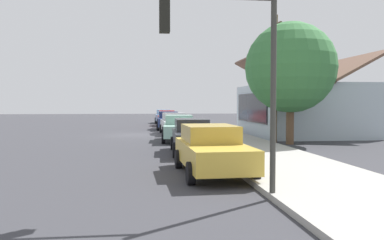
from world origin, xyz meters
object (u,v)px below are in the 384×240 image
at_px(car_navy, 168,120).
at_px(car_charcoal, 192,136).
at_px(shade_tree, 291,68).
at_px(traffic_light_main, 230,54).
at_px(car_seafoam, 179,128).
at_px(car_skyblue, 163,116).
at_px(car_cherry, 167,118).
at_px(car_silver, 174,123).
at_px(car_mustard, 212,149).
at_px(fire_hydrant_red, 201,131).
at_px(utility_pole_wooden, 275,76).

distance_m(car_navy, car_charcoal, 16.91).
bearing_deg(shade_tree, traffic_light_main, -26.53).
relative_size(car_navy, car_seafoam, 0.94).
height_order(car_navy, car_seafoam, same).
height_order(car_seafoam, traffic_light_main, traffic_light_main).
height_order(car_charcoal, shade_tree, shade_tree).
bearing_deg(car_skyblue, car_cherry, 3.52).
height_order(car_navy, car_charcoal, same).
height_order(car_cherry, car_silver, same).
distance_m(car_silver, traffic_light_main, 20.89).
xyz_separation_m(car_skyblue, car_charcoal, (28.46, -0.02, 0.00)).
height_order(car_mustard, traffic_light_main, traffic_light_main).
relative_size(car_silver, fire_hydrant_red, 6.58).
xyz_separation_m(car_silver, shade_tree, (8.33, 5.96, 3.52)).
bearing_deg(car_seafoam, car_navy, -176.54).
relative_size(car_skyblue, car_navy, 0.98).
relative_size(car_mustard, utility_pole_wooden, 0.64).
bearing_deg(car_charcoal, car_navy, -177.54).
relative_size(car_skyblue, car_cherry, 0.92).
height_order(car_cherry, car_charcoal, same).
distance_m(car_navy, car_silver, 5.28).
bearing_deg(car_navy, car_charcoal, 1.85).
xyz_separation_m(shade_tree, fire_hydrant_red, (-4.13, -4.52, -3.84)).
xyz_separation_m(shade_tree, utility_pole_wooden, (-1.06, -0.52, -0.41)).
distance_m(car_cherry, car_charcoal, 22.84).
xyz_separation_m(car_navy, traffic_light_main, (26.00, -0.08, 2.68)).
height_order(car_seafoam, fire_hydrant_red, car_seafoam).
relative_size(car_cherry, shade_tree, 0.69).
bearing_deg(shade_tree, fire_hydrant_red, -132.42).
distance_m(car_charcoal, shade_tree, 7.70).
distance_m(car_mustard, utility_pole_wooden, 11.75).
xyz_separation_m(car_navy, car_silver, (5.28, 0.14, 0.00)).
bearing_deg(utility_pole_wooden, fire_hydrant_red, -127.56).
bearing_deg(traffic_light_main, car_seafoam, 179.66).
relative_size(car_navy, utility_pole_wooden, 0.60).
distance_m(traffic_light_main, utility_pole_wooden, 14.59).
xyz_separation_m(car_skyblue, traffic_light_main, (37.55, -0.20, 2.68)).
height_order(car_navy, traffic_light_main, traffic_light_main).
distance_m(car_skyblue, shade_tree, 26.10).
relative_size(car_mustard, shade_tree, 0.70).
bearing_deg(car_charcoal, car_seafoam, -176.96).
distance_m(car_skyblue, car_mustard, 34.02).
bearing_deg(car_skyblue, utility_pole_wooden, 15.52).
bearing_deg(car_silver, car_skyblue, 178.49).
relative_size(car_navy, traffic_light_main, 0.87).
bearing_deg(car_mustard, car_silver, 177.82).
height_order(car_seafoam, shade_tree, shade_tree).
bearing_deg(traffic_light_main, utility_pole_wooden, 157.17).
relative_size(car_skyblue, car_mustard, 0.91).
xyz_separation_m(car_cherry, car_charcoal, (22.84, -0.09, -0.00)).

